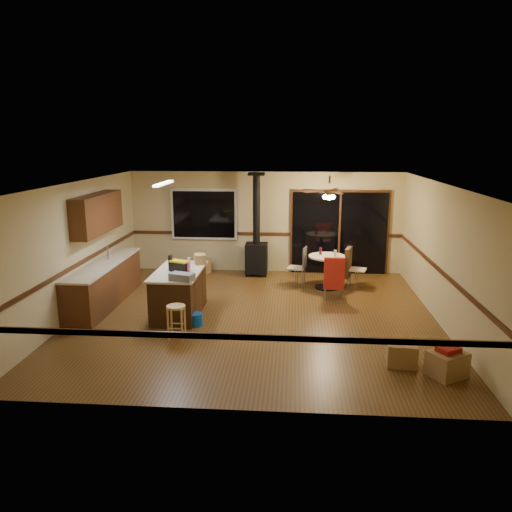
# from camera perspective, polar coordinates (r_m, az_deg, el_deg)

# --- Properties ---
(floor) EXTENTS (7.00, 7.00, 0.00)m
(floor) POSITION_cam_1_polar(r_m,az_deg,el_deg) (9.88, -0.13, -6.90)
(floor) COLOR #563818
(floor) RESTS_ON ground
(ceiling) EXTENTS (7.00, 7.00, 0.00)m
(ceiling) POSITION_cam_1_polar(r_m,az_deg,el_deg) (9.32, -0.14, 8.29)
(ceiling) COLOR silver
(ceiling) RESTS_ON ground
(wall_back) EXTENTS (7.00, 0.00, 7.00)m
(wall_back) POSITION_cam_1_polar(r_m,az_deg,el_deg) (12.95, 1.09, 3.86)
(wall_back) COLOR tan
(wall_back) RESTS_ON ground
(wall_front) EXTENTS (7.00, 0.00, 7.00)m
(wall_front) POSITION_cam_1_polar(r_m,az_deg,el_deg) (6.17, -2.74, -6.67)
(wall_front) COLOR tan
(wall_front) RESTS_ON ground
(wall_left) EXTENTS (0.00, 7.00, 7.00)m
(wall_left) POSITION_cam_1_polar(r_m,az_deg,el_deg) (10.39, -19.76, 0.77)
(wall_left) COLOR tan
(wall_left) RESTS_ON ground
(wall_right) EXTENTS (0.00, 7.00, 7.00)m
(wall_right) POSITION_cam_1_polar(r_m,az_deg,el_deg) (9.88, 20.54, 0.10)
(wall_right) COLOR tan
(wall_right) RESTS_ON ground
(chair_rail) EXTENTS (7.00, 7.00, 0.08)m
(chair_rail) POSITION_cam_1_polar(r_m,az_deg,el_deg) (9.59, -0.14, -1.28)
(chair_rail) COLOR #3F200F
(chair_rail) RESTS_ON ground
(window) EXTENTS (1.72, 0.10, 1.32)m
(window) POSITION_cam_1_polar(r_m,az_deg,el_deg) (13.06, -5.97, 4.76)
(window) COLOR black
(window) RESTS_ON ground
(sliding_door) EXTENTS (2.52, 0.10, 2.10)m
(sliding_door) POSITION_cam_1_polar(r_m,az_deg,el_deg) (12.97, 9.49, 2.58)
(sliding_door) COLOR black
(sliding_door) RESTS_ON ground
(lower_cabinets) EXTENTS (0.60, 3.00, 0.86)m
(lower_cabinets) POSITION_cam_1_polar(r_m,az_deg,el_deg) (10.93, -16.92, -3.15)
(lower_cabinets) COLOR #522B14
(lower_cabinets) RESTS_ON ground
(countertop) EXTENTS (0.64, 3.04, 0.04)m
(countertop) POSITION_cam_1_polar(r_m,az_deg,el_deg) (10.81, -17.08, -0.86)
(countertop) COLOR beige
(countertop) RESTS_ON lower_cabinets
(upper_cabinets) EXTENTS (0.35, 2.00, 0.80)m
(upper_cabinets) POSITION_cam_1_polar(r_m,az_deg,el_deg) (10.85, -17.67, 4.65)
(upper_cabinets) COLOR #522B14
(upper_cabinets) RESTS_ON ground
(kitchen_island) EXTENTS (0.88, 1.68, 0.90)m
(kitchen_island) POSITION_cam_1_polar(r_m,az_deg,el_deg) (9.96, -8.79, -4.15)
(kitchen_island) COLOR #311C0C
(kitchen_island) RESTS_ON ground
(wood_stove) EXTENTS (0.55, 0.50, 2.52)m
(wood_stove) POSITION_cam_1_polar(r_m,az_deg,el_deg) (12.62, 0.06, 0.99)
(wood_stove) COLOR black
(wood_stove) RESTS_ON ground
(ceiling_fan) EXTENTS (0.24, 0.24, 0.55)m
(ceiling_fan) POSITION_cam_1_polar(r_m,az_deg,el_deg) (11.38, 8.37, 7.08)
(ceiling_fan) COLOR brown
(ceiling_fan) RESTS_ON ceiling
(fluorescent_strip) EXTENTS (0.10, 1.20, 0.04)m
(fluorescent_strip) POSITION_cam_1_polar(r_m,az_deg,el_deg) (9.92, -10.53, 8.14)
(fluorescent_strip) COLOR white
(fluorescent_strip) RESTS_ON ceiling
(toolbox_grey) EXTENTS (0.48, 0.35, 0.13)m
(toolbox_grey) POSITION_cam_1_polar(r_m,az_deg,el_deg) (9.14, -8.46, -2.37)
(toolbox_grey) COLOR slate
(toolbox_grey) RESTS_ON kitchen_island
(toolbox_black) EXTENTS (0.38, 0.30, 0.19)m
(toolbox_black) POSITION_cam_1_polar(r_m,az_deg,el_deg) (9.75, -8.73, -1.23)
(toolbox_black) COLOR black
(toolbox_black) RESTS_ON kitchen_island
(toolbox_yellow_lid) EXTENTS (0.42, 0.33, 0.03)m
(toolbox_yellow_lid) POSITION_cam_1_polar(r_m,az_deg,el_deg) (9.72, -8.75, -0.61)
(toolbox_yellow_lid) COLOR gold
(toolbox_yellow_lid) RESTS_ON toolbox_black
(box_on_island) EXTENTS (0.29, 0.34, 0.20)m
(box_on_island) POSITION_cam_1_polar(r_m,az_deg,el_deg) (10.32, -6.42, -0.33)
(box_on_island) COLOR olive
(box_on_island) RESTS_ON kitchen_island
(bottle_dark) EXTENTS (0.09, 0.09, 0.31)m
(bottle_dark) POSITION_cam_1_polar(r_m,az_deg,el_deg) (9.83, -9.75, -0.78)
(bottle_dark) COLOR black
(bottle_dark) RESTS_ON kitchen_island
(bottle_pink) EXTENTS (0.07, 0.07, 0.20)m
(bottle_pink) POSITION_cam_1_polar(r_m,az_deg,el_deg) (9.65, -7.74, -1.30)
(bottle_pink) COLOR #D84C8C
(bottle_pink) RESTS_ON kitchen_island
(bottle_white) EXTENTS (0.07, 0.07, 0.18)m
(bottle_white) POSITION_cam_1_polar(r_m,az_deg,el_deg) (10.11, -7.68, -0.70)
(bottle_white) COLOR white
(bottle_white) RESTS_ON kitchen_island
(bar_stool) EXTENTS (0.38, 0.38, 0.59)m
(bar_stool) POSITION_cam_1_polar(r_m,az_deg,el_deg) (8.86, -9.08, -7.44)
(bar_stool) COLOR tan
(bar_stool) RESTS_ON floor
(blue_bucket) EXTENTS (0.30, 0.30, 0.23)m
(blue_bucket) POSITION_cam_1_polar(r_m,az_deg,el_deg) (9.46, -6.96, -7.19)
(blue_bucket) COLOR #0C51B1
(blue_bucket) RESTS_ON floor
(dining_table) EXTENTS (0.85, 0.85, 0.78)m
(dining_table) POSITION_cam_1_polar(r_m,az_deg,el_deg) (11.68, 8.09, -1.16)
(dining_table) COLOR black
(dining_table) RESTS_ON ground
(glass_red) EXTENTS (0.08, 0.08, 0.17)m
(glass_red) POSITION_cam_1_polar(r_m,az_deg,el_deg) (11.69, 7.38, 0.57)
(glass_red) COLOR #590C14
(glass_red) RESTS_ON dining_table
(glass_cream) EXTENTS (0.07, 0.07, 0.15)m
(glass_cream) POSITION_cam_1_polar(r_m,az_deg,el_deg) (11.57, 9.05, 0.33)
(glass_cream) COLOR beige
(glass_cream) RESTS_ON dining_table
(chair_left) EXTENTS (0.48, 0.47, 0.51)m
(chair_left) POSITION_cam_1_polar(r_m,az_deg,el_deg) (11.71, 5.17, -0.73)
(chair_left) COLOR tan
(chair_left) RESTS_ON ground
(chair_near) EXTENTS (0.44, 0.46, 0.70)m
(chair_near) POSITION_cam_1_polar(r_m,az_deg,el_deg) (10.81, 8.91, -1.97)
(chair_near) COLOR tan
(chair_near) RESTS_ON ground
(chair_right) EXTENTS (0.56, 0.53, 0.70)m
(chair_right) POSITION_cam_1_polar(r_m,az_deg,el_deg) (11.80, 10.61, -0.76)
(chair_right) COLOR tan
(chair_right) RESTS_ON ground
(box_under_window) EXTENTS (0.58, 0.52, 0.38)m
(box_under_window) POSITION_cam_1_polar(r_m,az_deg,el_deg) (12.99, -6.45, -1.19)
(box_under_window) COLOR olive
(box_under_window) RESTS_ON floor
(box_corner_a) EXTENTS (0.65, 0.62, 0.38)m
(box_corner_a) POSITION_cam_1_polar(r_m,az_deg,el_deg) (7.97, 21.00, -11.45)
(box_corner_a) COLOR olive
(box_corner_a) RESTS_ON floor
(box_corner_b) EXTENTS (0.48, 0.42, 0.36)m
(box_corner_b) POSITION_cam_1_polar(r_m,az_deg,el_deg) (8.12, 16.31, -10.70)
(box_corner_b) COLOR olive
(box_corner_b) RESTS_ON floor
(box_small_red) EXTENTS (0.38, 0.36, 0.08)m
(box_small_red) POSITION_cam_1_polar(r_m,az_deg,el_deg) (7.88, 21.14, -9.93)
(box_small_red) COLOR maroon
(box_small_red) RESTS_ON box_corner_a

